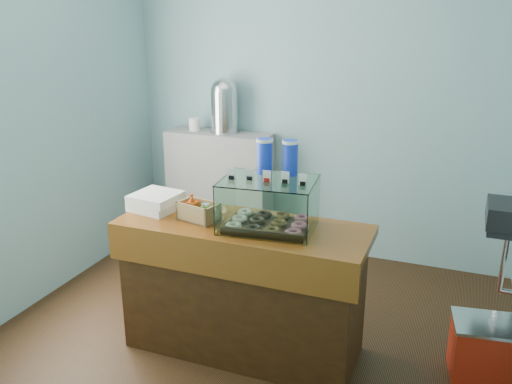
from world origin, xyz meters
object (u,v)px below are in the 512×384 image
at_px(display_case, 271,199).
at_px(red_cooler, 486,349).
at_px(counter, 243,287).
at_px(coffee_urn, 224,104).

relative_size(display_case, red_cooler, 1.30).
relative_size(counter, red_cooler, 3.44).
bearing_deg(red_cooler, display_case, -178.36).
height_order(counter, display_case, display_case).
bearing_deg(red_cooler, coffee_urn, 142.38).
height_order(display_case, red_cooler, display_case).
bearing_deg(display_case, red_cooler, 4.40).
bearing_deg(display_case, counter, -172.40).
xyz_separation_m(counter, display_case, (0.17, 0.04, 0.62)).
relative_size(display_case, coffee_urn, 1.20).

